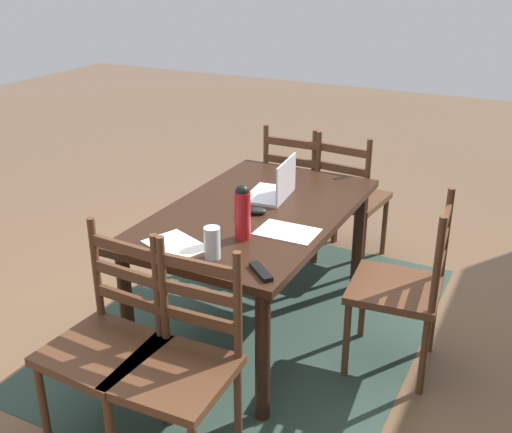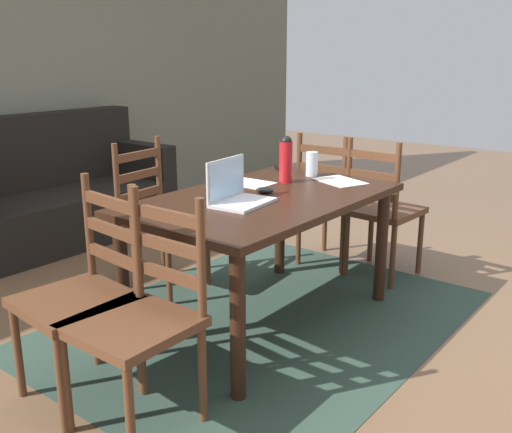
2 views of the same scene
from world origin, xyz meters
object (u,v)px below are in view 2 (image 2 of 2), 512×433
chair_right_near (380,210)px  water_bottle (286,158)px  laptop (235,192)px  dining_table (264,212)px  drinking_glass (312,164)px  computer_mouse (265,190)px  tv_remote (281,168)px  chair_far_head (159,218)px  couch (56,196)px  chair_right_far (333,202)px  chair_left_far (84,296)px  chair_left_near (140,319)px

chair_right_near → water_bottle: 0.86m
laptop → water_bottle: (0.57, 0.09, 0.09)m
dining_table → drinking_glass: (0.60, 0.08, 0.17)m
computer_mouse → tv_remote: (0.59, 0.31, -0.01)m
chair_far_head → couch: bearing=82.0°
chair_right_far → water_bottle: size_ratio=3.45×
dining_table → chair_right_near: bearing=-9.8°
computer_mouse → chair_right_far: bearing=-12.5°
chair_right_far → computer_mouse: (-1.00, -0.15, 0.29)m
chair_right_far → laptop: size_ratio=2.78×
laptop → tv_remote: bearing=21.1°
chair_left_far → drinking_glass: size_ratio=6.32×
chair_left_far → couch: (1.24, 2.09, -0.11)m
couch → water_bottle: 2.22m
dining_table → chair_left_near: bearing=-170.1°
chair_right_far → computer_mouse: chair_right_far is taller
chair_right_near → chair_left_near: 2.09m
water_bottle → dining_table: bearing=-163.0°
chair_left_far → chair_right_far: bearing=0.1°
chair_left_near → drinking_glass: chair_left_near is taller
chair_right_near → water_bottle: bearing=157.5°
chair_far_head → chair_left_far: size_ratio=1.00×
laptop → chair_far_head: bearing=75.3°
chair_right_far → chair_left_far: 2.09m
dining_table → laptop: size_ratio=4.44×
chair_left_near → drinking_glass: size_ratio=6.32×
couch → chair_left_far: bearing=-120.8°
couch → laptop: (-0.41, -2.25, 0.44)m
dining_table → water_bottle: water_bottle is taller
chair_left_far → laptop: size_ratio=2.78×
dining_table → chair_far_head: (-0.00, 0.83, -0.18)m
chair_left_far → dining_table: bearing=-9.7°
computer_mouse → chair_left_far: bearing=151.4°
chair_right_far → tv_remote: (-0.41, 0.17, 0.28)m
chair_far_head → drinking_glass: size_ratio=6.32×
chair_far_head → chair_left_near: 1.45m
dining_table → water_bottle: (0.35, 0.11, 0.24)m
drinking_glass → tv_remote: 0.27m
chair_right_far → water_bottle: (-0.69, -0.07, 0.41)m
computer_mouse → chair_far_head: bearing=72.9°
chair_left_near → couch: size_ratio=0.53×
couch → water_bottle: (0.15, -2.16, 0.52)m
chair_right_near → laptop: (-1.26, 0.20, 0.33)m
dining_table → chair_right_far: (1.05, 0.18, -0.18)m
chair_right_near → chair_far_head: size_ratio=1.00×
dining_table → laptop: laptop is taller
chair_left_near → laptop: 0.92m
laptop → chair_left_far: bearing=169.0°
chair_right_near → chair_right_far: 0.36m
drinking_glass → water_bottle: bearing=174.5°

